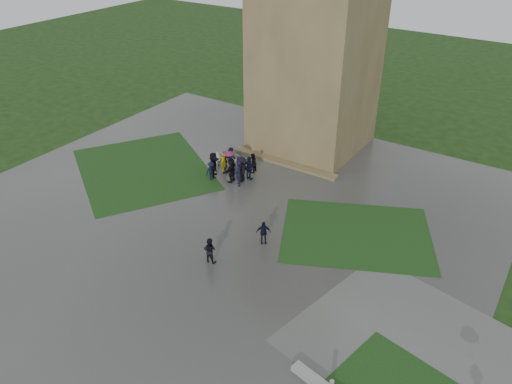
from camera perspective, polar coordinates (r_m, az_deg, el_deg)
The scene contains 10 objects.
ground at distance 31.41m, azimuth -6.72°, elevation -4.30°, with size 120.00×120.00×0.00m, color black.
plaza at distance 32.68m, azimuth -4.51°, elevation -2.62°, with size 34.00×34.00×0.02m, color #393936.
lawn_inset_left at distance 38.98m, azimuth -12.71°, elevation 2.59°, with size 11.00×9.00×0.01m, color #153412.
lawn_inset_right at distance 31.39m, azimuth 11.40°, elevation -4.73°, with size 9.00×7.00×0.01m, color #153412.
tower at distance 39.37m, azimuth 7.01°, elevation 17.41°, with size 8.00×8.00×18.00m, color brown.
tower_plinth at distance 38.78m, azimuth 3.20°, elevation 3.37°, with size 9.00×0.80×0.22m, color brown.
bench at distance 38.36m, azimuth -3.43°, elevation 3.69°, with size 1.76×1.00×0.98m.
visitor_cluster at distance 36.40m, azimuth -2.93°, elevation 3.04°, with size 3.76×3.52×2.58m.
pedestrian_mid at distance 29.62m, azimuth 0.84°, elevation -4.64°, with size 0.89×0.50×1.51m, color black.
pedestrian_near at distance 28.32m, azimuth -5.32°, elevation -6.63°, with size 0.76×0.43×1.56m, color black.
Camera 1 is at (17.11, -19.31, 17.92)m, focal length 35.00 mm.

